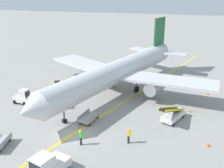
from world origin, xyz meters
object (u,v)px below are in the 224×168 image
airliner (120,71)px  safety_cone_nose_right (121,80)px  baggage_tug_near_wing (23,97)px  belt_loader_forward_hold (173,114)px  safety_cone_tail_area (208,144)px  safety_cone_nose_left (208,93)px  ground_crew_wing_walker (81,137)px  ground_crew_marshaller (129,135)px  pushback_tug (47,167)px  belt_loader_aft_hold (60,99)px  baggage_cart_empty_trailing (89,118)px  safety_cone_wingtip_left (190,110)px  safety_cone_wingtip_right (40,91)px

airliner → safety_cone_nose_right: (-1.03, 4.77, -3.20)m
airliner → baggage_tug_near_wing: size_ratio=13.88×
belt_loader_forward_hold → safety_cone_nose_right: 15.28m
safety_cone_tail_area → safety_cone_nose_left: bearing=87.9°
baggage_tug_near_wing → ground_crew_wing_walker: (11.69, -7.14, -0.02)m
ground_crew_marshaller → pushback_tug: bearing=-127.7°
airliner → belt_loader_aft_hold: size_ratio=7.10×
ground_crew_marshaller → baggage_cart_empty_trailing: bearing=150.1°
belt_loader_aft_hold → safety_cone_nose_right: belt_loader_aft_hold is taller
ground_crew_wing_walker → airliner: bearing=90.3°
ground_crew_wing_walker → safety_cone_wingtip_left: bearing=46.6°
pushback_tug → ground_crew_wing_walker: (0.81, 5.23, -0.08)m
airliner → baggage_tug_near_wing: bearing=-145.2°
airliner → ground_crew_wing_walker: airliner is taller
baggage_cart_empty_trailing → ground_crew_wing_walker: 5.11m
baggage_cart_empty_trailing → baggage_tug_near_wing: bearing=168.4°
belt_loader_aft_hold → safety_cone_wingtip_right: size_ratio=11.05×
belt_loader_aft_hold → safety_cone_wingtip_left: (17.25, 2.49, -0.56)m
pushback_tug → baggage_cart_empty_trailing: size_ratio=1.04×
ground_crew_marshaller → safety_cone_wingtip_right: size_ratio=3.86×
airliner → safety_cone_nose_left: bearing=12.1°
pushback_tug → belt_loader_forward_hold: (9.33, 13.35, -0.22)m
pushback_tug → belt_loader_aft_hold: (-6.01, 13.76, -0.22)m
belt_loader_forward_hold → safety_cone_wingtip_left: bearing=56.6°
baggage_tug_near_wing → safety_cone_tail_area: 24.34m
baggage_cart_empty_trailing → safety_cone_wingtip_left: (11.53, 6.05, -0.25)m
airliner → belt_loader_forward_hold: bearing=-39.5°
airliner → pushback_tug: bearing=-92.1°
safety_cone_wingtip_left → belt_loader_aft_hold: bearing=-171.8°
pushback_tug → safety_cone_wingtip_right: (-10.90, 16.63, -0.77)m
baggage_tug_near_wing → safety_cone_wingtip_left: size_ratio=5.65×
ground_crew_marshaller → safety_cone_wingtip_left: size_ratio=3.86×
airliner → belt_loader_forward_hold: airliner is taller
pushback_tug → ground_crew_marshaller: 8.78m
airliner → safety_cone_tail_area: 17.39m
ground_crew_marshaller → ground_crew_wing_walker: bearing=-159.3°
baggage_tug_near_wing → belt_loader_aft_hold: 5.07m
belt_loader_aft_hold → ground_crew_marshaller: size_ratio=2.86×
safety_cone_nose_left → safety_cone_tail_area: bearing=-92.1°
airliner → ground_crew_wing_walker: (0.08, -15.21, -2.51)m
pushback_tug → safety_cone_nose_left: 26.98m
belt_loader_aft_hold → ground_crew_wing_walker: (6.82, -8.53, 0.13)m
belt_loader_aft_hold → ground_crew_wing_walker: size_ratio=2.86×
baggage_cart_empty_trailing → safety_cone_wingtip_right: size_ratio=8.72×
belt_loader_forward_hold → safety_cone_wingtip_right: bearing=170.8°
safety_cone_tail_area → ground_crew_wing_walker: bearing=-164.3°
safety_cone_wingtip_left → airliner: bearing=158.3°
baggage_cart_empty_trailing → ground_crew_wing_walker: (1.10, -4.97, 0.44)m
safety_cone_nose_right → safety_cone_wingtip_right: (-10.61, -8.57, 0.00)m
baggage_tug_near_wing → safety_cone_nose_right: 16.65m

